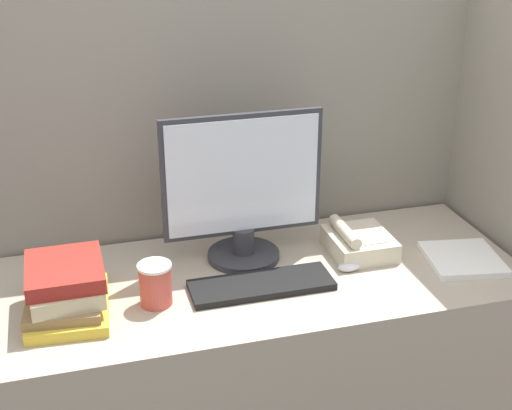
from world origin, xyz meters
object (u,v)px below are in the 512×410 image
object	(u,v)px
keyboard	(261,285)
desk_telephone	(358,243)
monitor	(243,194)
book_stack	(66,290)
coffee_cup	(155,284)
mouse	(349,267)

from	to	relation	value
keyboard	desk_telephone	bearing A→B (deg)	19.69
monitor	book_stack	world-z (taller)	monitor
keyboard	desk_telephone	size ratio (longest dim) A/B	1.97
monitor	keyboard	bearing A→B (deg)	-89.04
coffee_cup	mouse	bearing A→B (deg)	2.67
book_stack	desk_telephone	distance (m)	0.88
keyboard	book_stack	size ratio (longest dim) A/B	1.34
monitor	keyboard	world-z (taller)	monitor
book_stack	desk_telephone	xyz separation A→B (m)	(0.87, 0.10, -0.03)
keyboard	book_stack	xyz separation A→B (m)	(-0.53, 0.02, 0.06)
monitor	book_stack	bearing A→B (deg)	-162.48
book_stack	mouse	bearing A→B (deg)	0.23
mouse	coffee_cup	distance (m)	0.58
keyboard	mouse	world-z (taller)	mouse
desk_telephone	coffee_cup	bearing A→B (deg)	-169.01
monitor	book_stack	size ratio (longest dim) A/B	1.58
keyboard	desk_telephone	xyz separation A→B (m)	(0.35, 0.12, 0.03)
mouse	book_stack	distance (m)	0.81
monitor	coffee_cup	distance (m)	0.38
coffee_cup	book_stack	size ratio (longest dim) A/B	0.40
monitor	coffee_cup	xyz separation A→B (m)	(-0.29, -0.19, -0.15)
mouse	book_stack	world-z (taller)	book_stack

